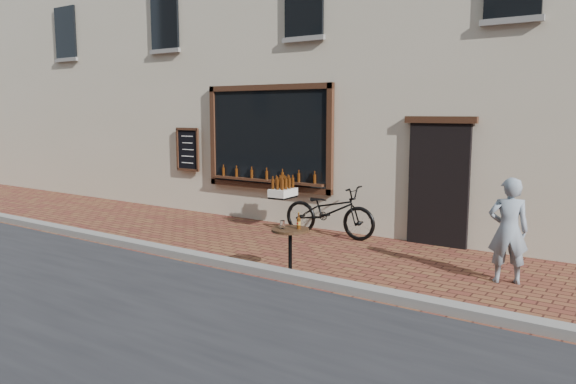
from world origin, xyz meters
The scene contains 5 objects.
ground centered at (0.00, 0.00, 0.00)m, with size 90.00×90.00×0.00m, color #5A271D.
kerb centered at (0.00, 0.20, 0.06)m, with size 90.00×0.25×0.12m, color slate.
cargo_bicycle centered at (-0.10, 2.95, 0.51)m, with size 2.24×0.78×1.08m.
bistro_table centered at (0.83, 0.35, 0.51)m, with size 0.55×0.55×0.95m.
pedestrian centered at (3.51, 1.85, 0.75)m, with size 0.55×0.36×1.50m, color gray.
Camera 1 is at (5.38, -6.23, 2.40)m, focal length 35.00 mm.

